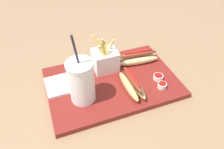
# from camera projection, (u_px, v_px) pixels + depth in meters

# --- Properties ---
(ground_plane) EXTENTS (2.40, 2.40, 0.02)m
(ground_plane) POSITION_uv_depth(u_px,v_px,m) (112.00, 86.00, 0.82)
(ground_plane) COLOR #8C6B4C
(food_tray) EXTENTS (0.48, 0.32, 0.02)m
(food_tray) POSITION_uv_depth(u_px,v_px,m) (112.00, 82.00, 0.81)
(food_tray) COLOR maroon
(food_tray) RESTS_ON ground_plane
(soda_cup) EXTENTS (0.09, 0.09, 0.25)m
(soda_cup) POSITION_uv_depth(u_px,v_px,m) (81.00, 81.00, 0.69)
(soda_cup) COLOR white
(soda_cup) RESTS_ON food_tray
(fries_basket) EXTENTS (0.09, 0.08, 0.15)m
(fries_basket) POSITION_uv_depth(u_px,v_px,m) (106.00, 60.00, 0.83)
(fries_basket) COLOR white
(fries_basket) RESTS_ON food_tray
(hot_dog_1) EXTENTS (0.06, 0.15, 0.07)m
(hot_dog_1) POSITION_uv_depth(u_px,v_px,m) (132.00, 84.00, 0.75)
(hot_dog_1) COLOR tan
(hot_dog_1) RESTS_ON food_tray
(hot_dog_2) EXTENTS (0.17, 0.07, 0.06)m
(hot_dog_2) POSITION_uv_depth(u_px,v_px,m) (138.00, 58.00, 0.87)
(hot_dog_2) COLOR #E5C689
(hot_dog_2) RESTS_ON food_tray
(ketchup_cup_1) EXTENTS (0.04, 0.04, 0.02)m
(ketchup_cup_1) POSITION_uv_depth(u_px,v_px,m) (158.00, 77.00, 0.80)
(ketchup_cup_1) COLOR white
(ketchup_cup_1) RESTS_ON food_tray
(ketchup_cup_2) EXTENTS (0.03, 0.03, 0.02)m
(ketchup_cup_2) POSITION_uv_depth(u_px,v_px,m) (162.00, 85.00, 0.77)
(ketchup_cup_2) COLOR white
(ketchup_cup_2) RESTS_ON food_tray
(napkin_stack) EXTENTS (0.13, 0.11, 0.01)m
(napkin_stack) POSITION_uv_depth(u_px,v_px,m) (64.00, 84.00, 0.78)
(napkin_stack) COLOR white
(napkin_stack) RESTS_ON food_tray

